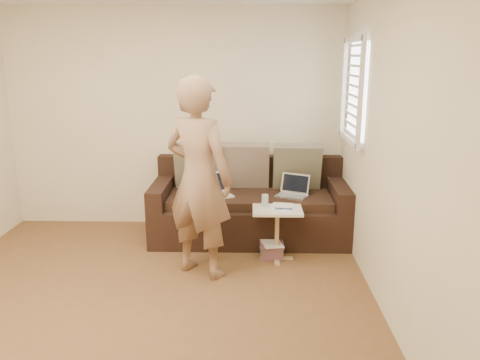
{
  "coord_description": "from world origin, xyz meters",
  "views": [
    {
      "loc": [
        0.92,
        -3.4,
        2.04
      ],
      "look_at": [
        0.8,
        1.4,
        0.78
      ],
      "focal_mm": 35.46,
      "sensor_mm": 36.0,
      "label": 1
    }
  ],
  "objects_px": {
    "drinking_glass": "(265,200)",
    "striped_box": "(272,250)",
    "laptop_silver": "(291,197)",
    "person": "(199,178)",
    "sofa": "(250,202)",
    "side_table": "(277,234)",
    "laptop_white": "(216,197)"
  },
  "relations": [
    {
      "from": "laptop_white",
      "to": "drinking_glass",
      "type": "distance_m",
      "value": 0.68
    },
    {
      "from": "drinking_glass",
      "to": "striped_box",
      "type": "xyz_separation_m",
      "value": [
        0.08,
        -0.05,
        -0.53
      ]
    },
    {
      "from": "drinking_glass",
      "to": "striped_box",
      "type": "relative_size",
      "value": 0.48
    },
    {
      "from": "person",
      "to": "laptop_white",
      "type": "bearing_deg",
      "value": -68.28
    },
    {
      "from": "drinking_glass",
      "to": "laptop_silver",
      "type": "bearing_deg",
      "value": 53.95
    },
    {
      "from": "sofa",
      "to": "laptop_white",
      "type": "height_order",
      "value": "sofa"
    },
    {
      "from": "person",
      "to": "striped_box",
      "type": "height_order",
      "value": "person"
    },
    {
      "from": "drinking_glass",
      "to": "striped_box",
      "type": "height_order",
      "value": "drinking_glass"
    },
    {
      "from": "person",
      "to": "drinking_glass",
      "type": "relative_size",
      "value": 15.75
    },
    {
      "from": "striped_box",
      "to": "side_table",
      "type": "bearing_deg",
      "value": -46.48
    },
    {
      "from": "person",
      "to": "side_table",
      "type": "height_order",
      "value": "person"
    },
    {
      "from": "person",
      "to": "drinking_glass",
      "type": "height_order",
      "value": "person"
    },
    {
      "from": "side_table",
      "to": "drinking_glass",
      "type": "distance_m",
      "value": 0.37
    },
    {
      "from": "laptop_silver",
      "to": "drinking_glass",
      "type": "distance_m",
      "value": 0.53
    },
    {
      "from": "drinking_glass",
      "to": "laptop_white",
      "type": "bearing_deg",
      "value": 142.9
    },
    {
      "from": "laptop_white",
      "to": "person",
      "type": "height_order",
      "value": "person"
    },
    {
      "from": "sofa",
      "to": "person",
      "type": "distance_m",
      "value": 1.18
    },
    {
      "from": "laptop_silver",
      "to": "striped_box",
      "type": "xyz_separation_m",
      "value": [
        -0.23,
        -0.47,
        -0.44
      ]
    },
    {
      "from": "laptop_white",
      "to": "person",
      "type": "relative_size",
      "value": 0.19
    },
    {
      "from": "drinking_glass",
      "to": "sofa",
      "type": "bearing_deg",
      "value": 106.82
    },
    {
      "from": "striped_box",
      "to": "laptop_silver",
      "type": "bearing_deg",
      "value": 63.78
    },
    {
      "from": "sofa",
      "to": "side_table",
      "type": "xyz_separation_m",
      "value": [
        0.28,
        -0.62,
        -0.15
      ]
    },
    {
      "from": "person",
      "to": "drinking_glass",
      "type": "distance_m",
      "value": 0.83
    },
    {
      "from": "laptop_white",
      "to": "side_table",
      "type": "relative_size",
      "value": 0.64
    },
    {
      "from": "laptop_silver",
      "to": "person",
      "type": "height_order",
      "value": "person"
    },
    {
      "from": "sofa",
      "to": "laptop_silver",
      "type": "distance_m",
      "value": 0.49
    },
    {
      "from": "sofa",
      "to": "laptop_white",
      "type": "bearing_deg",
      "value": -161.65
    },
    {
      "from": "person",
      "to": "sofa",
      "type": "bearing_deg",
      "value": -88.08
    },
    {
      "from": "person",
      "to": "drinking_glass",
      "type": "xyz_separation_m",
      "value": [
        0.63,
        0.42,
        -0.34
      ]
    },
    {
      "from": "sofa",
      "to": "laptop_white",
      "type": "relative_size",
      "value": 6.24
    },
    {
      "from": "sofa",
      "to": "laptop_silver",
      "type": "height_order",
      "value": "sofa"
    },
    {
      "from": "laptop_silver",
      "to": "drinking_glass",
      "type": "height_order",
      "value": "drinking_glass"
    }
  ]
}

